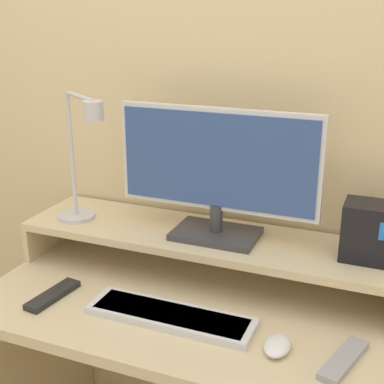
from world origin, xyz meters
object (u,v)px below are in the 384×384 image
Objects in this scene: keyboard at (171,316)px; mouse at (277,346)px; monitor at (217,170)px; remote_control at (53,295)px; router_dock at (368,231)px; desk_lamp at (82,163)px; remote_secondary at (344,360)px.

keyboard is 4.62× the size of mouse.
remote_control is (-0.36, -0.27, -0.31)m from monitor.
mouse is at bearing -117.57° from router_dock.
desk_lamp is 2.11× the size of remote_secondary.
keyboard is 0.33m from remote_control.
desk_lamp reaches higher than remote_control.
mouse is (0.25, -0.28, -0.31)m from monitor.
router_dock is 0.34m from remote_secondary.
desk_lamp is 0.73m from mouse.
router_dock reaches higher than keyboard.
remote_secondary is at bearing -34.03° from monitor.
mouse is 0.50× the size of remote_secondary.
desk_lamp is 0.79m from router_dock.
mouse is at bearing -18.29° from desk_lamp.
keyboard is (0.35, -0.18, -0.31)m from desk_lamp.
monitor is 0.40m from keyboard.
keyboard is 2.43× the size of remote_control.
remote_secondary is at bearing 0.61° from remote_control.
desk_lamp is at bearing 165.70° from remote_secondary.
desk_lamp is (-0.38, -0.07, -0.00)m from monitor.
monitor is 0.42m from router_dock.
desk_lamp is 0.50m from keyboard.
mouse is (-0.15, -0.29, -0.19)m from router_dock.
keyboard reaches higher than remote_secondary.
mouse is (0.63, -0.21, -0.31)m from desk_lamp.
remote_secondary is at bearing -2.14° from keyboard.
keyboard reaches higher than remote_control.
remote_control is 0.96× the size of remote_secondary.
keyboard is 0.42m from remote_secondary.
router_dock is 0.38m from mouse.
remote_control and remote_secondary have the same top height.
router_dock is 1.63× the size of mouse.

